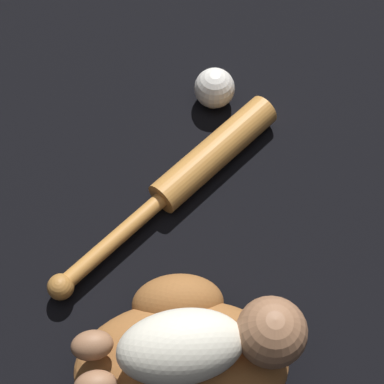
{
  "coord_description": "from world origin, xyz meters",
  "views": [
    {
      "loc": [
        -0.0,
        -0.25,
        0.97
      ],
      "look_at": [
        -0.03,
        0.29,
        0.08
      ],
      "focal_mm": 60.0,
      "sensor_mm": 36.0,
      "label": 1
    }
  ],
  "objects_px": {
    "baseball": "(216,88)",
    "baby_figure": "(207,343)",
    "baseball_glove": "(183,355)",
    "baseball_bat": "(195,172)"
  },
  "relations": [
    {
      "from": "baseball_glove",
      "to": "baseball_bat",
      "type": "relative_size",
      "value": 0.81
    },
    {
      "from": "baseball",
      "to": "baby_figure",
      "type": "bearing_deg",
      "value": -90.06
    },
    {
      "from": "baseball_glove",
      "to": "baby_figure",
      "type": "height_order",
      "value": "baby_figure"
    },
    {
      "from": "baseball_glove",
      "to": "baseball_bat",
      "type": "distance_m",
      "value": 0.33
    },
    {
      "from": "baseball_glove",
      "to": "baseball_bat",
      "type": "xyz_separation_m",
      "value": [
        0.0,
        0.33,
        -0.02
      ]
    },
    {
      "from": "baseball_glove",
      "to": "baseball",
      "type": "distance_m",
      "value": 0.51
    },
    {
      "from": "baseball_bat",
      "to": "baseball",
      "type": "height_order",
      "value": "baseball"
    },
    {
      "from": "baseball_glove",
      "to": "baby_figure",
      "type": "bearing_deg",
      "value": -15.75
    },
    {
      "from": "baby_figure",
      "to": "baseball_bat",
      "type": "distance_m",
      "value": 0.36
    },
    {
      "from": "baseball_glove",
      "to": "baseball_bat",
      "type": "bearing_deg",
      "value": 89.65
    }
  ]
}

